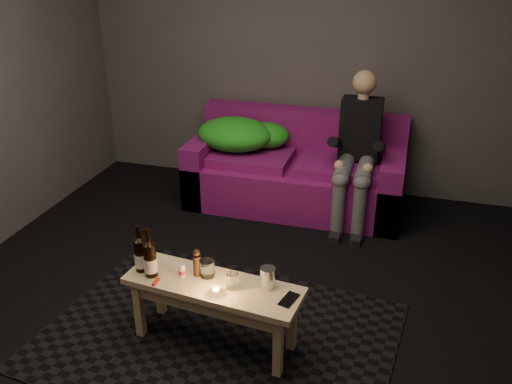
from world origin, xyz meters
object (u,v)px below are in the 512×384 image
(beer_bottle_b, at_px, (150,259))
(sofa, at_px, (296,173))
(coffee_table, at_px, (213,294))
(person, at_px, (357,147))
(beer_bottle_a, at_px, (141,254))
(steel_cup, at_px, (268,277))

(beer_bottle_b, bearing_deg, sofa, 78.23)
(sofa, xyz_separation_m, coffee_table, (-0.05, -2.00, 0.06))
(person, distance_m, beer_bottle_b, 2.11)
(sofa, xyz_separation_m, beer_bottle_a, (-0.50, -1.99, 0.24))
(coffee_table, bearing_deg, sofa, 88.52)
(person, xyz_separation_m, beer_bottle_a, (-1.03, -1.84, -0.11))
(person, height_order, beer_bottle_b, person)
(sofa, xyz_separation_m, beer_bottle_b, (-0.42, -2.03, 0.24))
(steel_cup, bearing_deg, person, 81.13)
(beer_bottle_b, height_order, steel_cup, beer_bottle_b)
(person, bearing_deg, beer_bottle_b, -117.04)
(sofa, distance_m, person, 0.66)
(coffee_table, relative_size, beer_bottle_b, 3.48)
(person, bearing_deg, steel_cup, -98.87)
(beer_bottle_b, bearing_deg, steel_cup, 6.73)
(person, xyz_separation_m, beer_bottle_b, (-0.96, -1.87, -0.11))
(steel_cup, bearing_deg, sofa, 97.46)
(sofa, relative_size, beer_bottle_b, 6.11)
(sofa, xyz_separation_m, steel_cup, (0.25, -1.95, 0.19))
(sofa, bearing_deg, coffee_table, -91.48)
(person, relative_size, beer_bottle_b, 4.08)
(beer_bottle_a, bearing_deg, steel_cup, 3.54)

